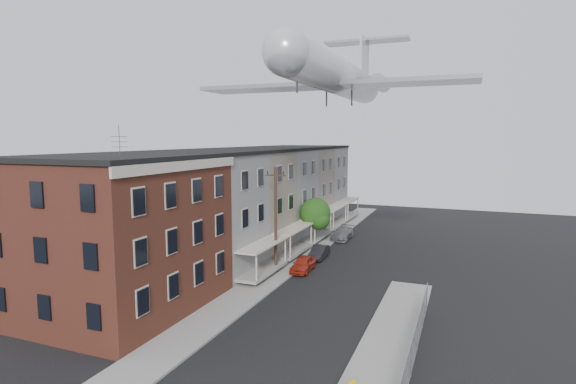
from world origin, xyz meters
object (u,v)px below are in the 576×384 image
object	(u,v)px
utility_pole	(276,219)
airplane	(338,76)
car_far	(343,233)
car_near	(303,264)
street_tree	(316,214)
car_mid	(319,252)

from	to	relation	value
utility_pole	airplane	distance (m)	15.06
car_far	airplane	distance (m)	17.76
car_near	airplane	xyz separation A→B (m)	(1.06, 6.64, 16.50)
car_near	street_tree	bearing A→B (deg)	98.46
street_tree	car_mid	world-z (taller)	street_tree
utility_pole	street_tree	size ratio (longest dim) A/B	1.73
car_near	car_mid	world-z (taller)	car_near
street_tree	car_mid	bearing A→B (deg)	-67.99
airplane	car_near	bearing A→B (deg)	-99.10
car_mid	street_tree	bearing A→B (deg)	109.68
car_near	car_far	world-z (taller)	car_far
car_mid	car_far	world-z (taller)	car_far
car_far	airplane	size ratio (longest dim) A/B	0.16
utility_pole	airplane	size ratio (longest dim) A/B	0.32
airplane	utility_pole	bearing A→B (deg)	-111.25
street_tree	car_far	size ratio (longest dim) A/B	1.13
car_near	airplane	size ratio (longest dim) A/B	0.13
car_near	airplane	world-z (taller)	airplane
street_tree	car_near	size ratio (longest dim) A/B	1.37
utility_pole	airplane	bearing A→B (deg)	68.75
utility_pole	car_far	xyz separation A→B (m)	(2.00, 14.44, -4.01)
car_near	airplane	bearing A→B (deg)	78.46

